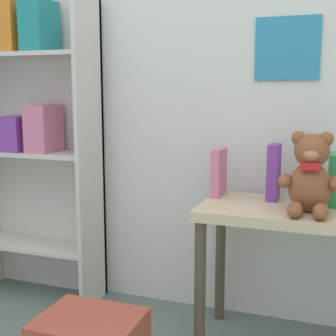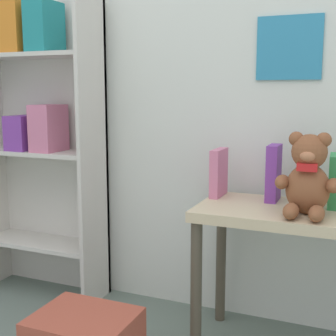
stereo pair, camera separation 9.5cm
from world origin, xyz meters
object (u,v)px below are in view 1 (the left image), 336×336
book_standing_pink (219,172)px  book_standing_purple (274,172)px  display_table (298,232)px  teddy_bear (310,176)px  bookshelf_side (37,130)px  book_standing_green (333,179)px

book_standing_pink → book_standing_purple: 0.21m
book_standing_purple → book_standing_pink: bearing=179.9°
display_table → book_standing_pink: (-0.31, 0.10, 0.18)m
book_standing_pink → book_standing_purple: (0.21, -0.00, 0.01)m
display_table → teddy_bear: (0.03, -0.06, 0.21)m
bookshelf_side → teddy_bear: (1.19, -0.19, -0.10)m
book_standing_green → book_standing_purple: bearing=176.6°
display_table → teddy_bear: bearing=-60.5°
display_table → book_standing_pink: bearing=162.4°
book_standing_purple → display_table: bearing=-43.5°
bookshelf_side → book_standing_purple: size_ratio=6.41×
book_standing_purple → teddy_bear: bearing=-48.9°
teddy_bear → book_standing_purple: 0.21m
display_table → book_standing_green: book_standing_green is taller
display_table → book_standing_purple: (-0.10, 0.10, 0.19)m
display_table → book_standing_pink: 0.37m
bookshelf_side → book_standing_pink: 0.85m
bookshelf_side → teddy_bear: size_ratio=4.90×
book_standing_purple → book_standing_green: 0.21m
book_standing_pink → book_standing_green: (0.42, -0.00, 0.00)m
display_table → book_standing_pink: size_ratio=3.76×
teddy_bear → book_standing_green: 0.17m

